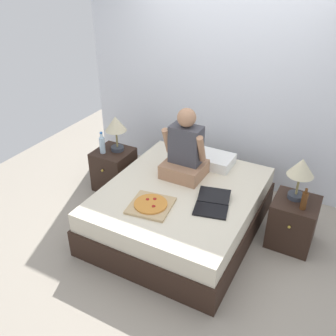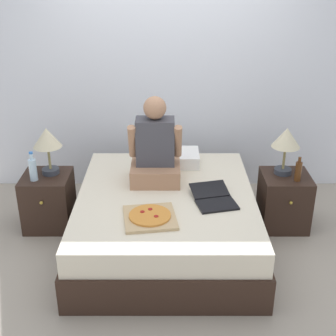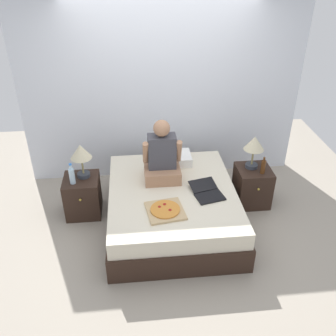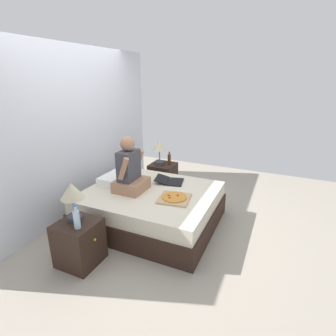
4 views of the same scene
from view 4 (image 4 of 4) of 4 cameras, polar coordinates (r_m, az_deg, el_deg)
ground_plane at (r=4.00m, az=-3.56°, el=-11.67°), size 5.88×5.88×0.00m
wall_back at (r=4.27m, az=-19.47°, el=7.32°), size 3.88×0.12×2.50m
bed at (r=3.88m, az=-3.64°, el=-8.45°), size 1.56×1.84×0.52m
nightstand_left at (r=3.27m, az=-18.76°, el=-15.12°), size 0.44×0.47×0.53m
lamp_on_left_nightstand at (r=3.05m, az=-20.14°, el=-5.25°), size 0.26×0.26×0.45m
water_bottle at (r=2.98m, az=-19.28°, el=-10.40°), size 0.07×0.07×0.28m
nightstand_right at (r=4.92m, az=-1.12°, el=-2.04°), size 0.44×0.47×0.53m
lamp_on_right_nightstand at (r=4.74m, az=-1.87°, el=4.58°), size 0.26×0.26×0.45m
beer_bottle at (r=4.83m, az=0.28°, el=2.03°), size 0.06×0.06×0.23m
pillow at (r=4.10m, az=-11.30°, el=-2.24°), size 0.52×0.34×0.12m
person_seated at (r=3.71m, az=-8.33°, el=-0.66°), size 0.47×0.40×0.78m
laptop at (r=4.03m, az=0.69°, el=-2.84°), size 0.41×0.48×0.07m
pizza_box at (r=3.49m, az=1.37°, el=-6.56°), size 0.45×0.45×0.05m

